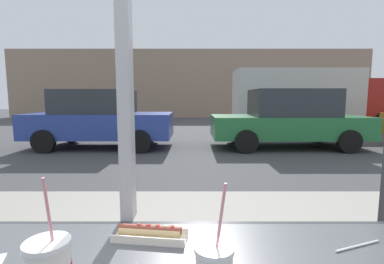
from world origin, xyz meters
TOP-DOWN VIEW (x-y plane):
  - ground_plane at (0.00, 8.00)m, footprint 60.00×60.00m
  - sidewalk_strip at (0.00, 1.60)m, footprint 16.00×2.80m
  - window_wall at (0.00, 0.08)m, footprint 2.99×0.20m
  - building_facade_far at (0.00, 21.42)m, footprint 28.00×1.20m
  - hotdog_tray_far at (0.11, -0.10)m, footprint 0.26×0.12m
  - loose_straw at (0.81, -0.15)m, footprint 0.18×0.07m
  - parked_car_blue at (-2.53, 7.44)m, footprint 4.23×2.01m
  - parked_car_green at (3.18, 7.44)m, footprint 4.52×2.06m
  - box_truck at (5.78, 12.10)m, footprint 7.21×2.44m

SIDE VIEW (x-z plane):
  - ground_plane at x=0.00m, z-range 0.00..0.00m
  - sidewalk_strip at x=0.00m, z-range 0.00..0.11m
  - parked_car_blue at x=-2.53m, z-range 0.01..1.75m
  - parked_car_green at x=3.18m, z-range 0.00..1.76m
  - loose_straw at x=0.81m, z-range 1.00..1.01m
  - hotdog_tray_far at x=0.11m, z-range 1.00..1.05m
  - box_truck at x=5.78m, z-range 0.15..2.94m
  - window_wall at x=0.00m, z-range 0.33..3.23m
  - building_facade_far at x=0.00m, z-range 0.00..5.24m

